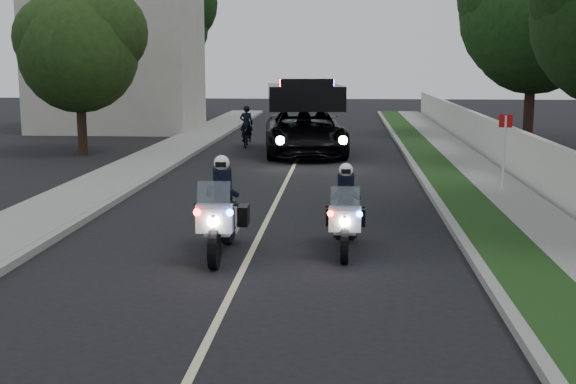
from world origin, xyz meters
name	(u,v)px	position (x,y,z in m)	size (l,w,h in m)	color
ground	(239,276)	(0.00, 0.00, 0.00)	(120.00, 120.00, 0.00)	black
curb_right	(423,181)	(4.10, 10.00, 0.07)	(0.20, 60.00, 0.15)	gray
grass_verge	(447,181)	(4.80, 10.00, 0.08)	(1.20, 60.00, 0.16)	#193814
sidewalk_right	(492,182)	(6.10, 10.00, 0.08)	(1.40, 60.00, 0.16)	gray
property_wall	(528,159)	(7.10, 10.00, 0.75)	(0.22, 60.00, 1.50)	beige
curb_left	(153,178)	(-4.10, 10.00, 0.07)	(0.20, 60.00, 0.15)	gray
sidewalk_left	(117,177)	(-5.20, 10.00, 0.08)	(2.00, 60.00, 0.16)	gray
building_far	(118,63)	(-10.00, 26.00, 3.50)	(8.00, 6.00, 7.00)	#A8A396
lane_marking	(286,181)	(0.00, 10.00, 0.00)	(0.12, 50.00, 0.01)	#BFB78C
police_moto_left	(222,255)	(-0.53, 1.37, 0.00)	(0.77, 2.20, 1.87)	white
police_moto_right	(345,251)	(1.78, 1.81, 0.00)	(0.70, 1.99, 1.69)	silver
police_suv	(305,154)	(0.20, 16.69, 0.00)	(3.00, 6.49, 3.16)	black
bicycle	(247,147)	(-2.41, 19.13, 0.00)	(0.64, 1.84, 0.96)	black
cyclist	(247,147)	(-2.41, 19.13, 0.00)	(0.56, 0.37, 1.54)	black
sign_post	(502,196)	(6.00, 8.05, 0.00)	(0.35, 0.35, 2.27)	#B10C21
tree_right_d	(526,140)	(10.08, 22.73, 0.00)	(6.57, 6.57, 10.95)	#1C4015
tree_right_e	(528,140)	(10.19, 22.74, 0.00)	(5.82, 5.82, 9.70)	#173410
tree_left_near	(83,155)	(-8.39, 15.91, 0.00)	(4.52, 4.52, 7.53)	#1F3B13
tree_left_far	(155,122)	(-9.62, 31.61, 0.00)	(6.73, 6.73, 11.22)	#133310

